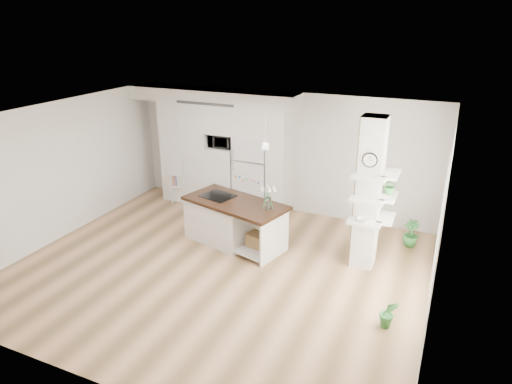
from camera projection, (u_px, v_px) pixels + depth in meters
floor at (219, 268)px, 8.11m from camera, size 7.00×6.00×0.01m
room at (215, 169)px, 7.44m from camera, size 7.04×6.04×2.72m
cabinet_wall at (216, 142)px, 10.39m from camera, size 4.00×0.71×2.70m
refrigerator at (254, 174)px, 10.28m from camera, size 0.78×0.69×1.75m
column at (373, 196)px, 7.69m from camera, size 0.69×0.90×2.70m
window at (441, 218)px, 6.51m from camera, size 0.00×2.40×2.40m
pendant_light at (319, 164)px, 6.83m from camera, size 0.12×0.12×0.10m
kitchen_island at (227, 219)px, 8.95m from camera, size 2.18×1.43×1.47m
bookshelf at (186, 188)px, 10.98m from camera, size 0.70×0.56×0.72m
floor_plant_a at (389, 313)px, 6.49m from camera, size 0.28×0.24×0.47m
floor_plant_b at (411, 233)px, 8.82m from camera, size 0.39×0.39×0.53m
microwave at (222, 141)px, 10.26m from camera, size 0.54×0.37×0.30m
shelf_plant at (391, 186)px, 7.67m from camera, size 0.27×0.23×0.30m
decor_bowl at (363, 220)px, 7.65m from camera, size 0.22×0.22×0.05m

